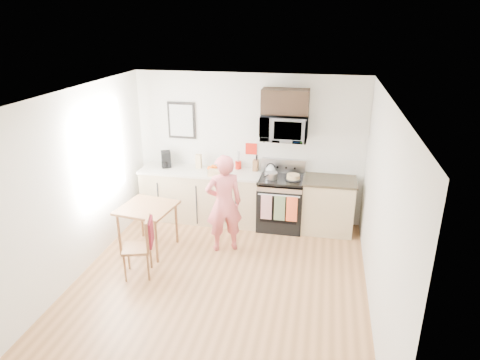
% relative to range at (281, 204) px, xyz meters
% --- Properties ---
extents(floor, '(4.60, 4.60, 0.00)m').
position_rel_range_xyz_m(floor, '(-0.63, -1.98, -0.44)').
color(floor, '#8F5E37').
rests_on(floor, ground).
extents(back_wall, '(4.00, 0.04, 2.60)m').
position_rel_range_xyz_m(back_wall, '(-0.63, 0.32, 0.86)').
color(back_wall, white).
rests_on(back_wall, floor).
extents(front_wall, '(4.00, 0.04, 2.60)m').
position_rel_range_xyz_m(front_wall, '(-0.63, -4.28, 0.86)').
color(front_wall, white).
rests_on(front_wall, floor).
extents(left_wall, '(0.04, 4.60, 2.60)m').
position_rel_range_xyz_m(left_wall, '(-2.63, -1.98, 0.86)').
color(left_wall, white).
rests_on(left_wall, floor).
extents(right_wall, '(0.04, 4.60, 2.60)m').
position_rel_range_xyz_m(right_wall, '(1.37, -1.98, 0.86)').
color(right_wall, white).
rests_on(right_wall, floor).
extents(ceiling, '(4.00, 4.60, 0.04)m').
position_rel_range_xyz_m(ceiling, '(-0.63, -1.98, 2.16)').
color(ceiling, white).
rests_on(ceiling, back_wall).
extents(window, '(0.06, 1.40, 1.50)m').
position_rel_range_xyz_m(window, '(-2.59, -1.18, 1.11)').
color(window, white).
rests_on(window, left_wall).
extents(cabinet_left, '(2.10, 0.60, 0.90)m').
position_rel_range_xyz_m(cabinet_left, '(-1.43, 0.02, 0.01)').
color(cabinet_left, tan).
rests_on(cabinet_left, floor).
extents(countertop_left, '(2.14, 0.64, 0.04)m').
position_rel_range_xyz_m(countertop_left, '(-1.43, 0.02, 0.48)').
color(countertop_left, beige).
rests_on(countertop_left, cabinet_left).
extents(cabinet_right, '(0.84, 0.60, 0.90)m').
position_rel_range_xyz_m(cabinet_right, '(0.80, 0.02, 0.01)').
color(cabinet_right, tan).
rests_on(cabinet_right, floor).
extents(countertop_right, '(0.88, 0.64, 0.04)m').
position_rel_range_xyz_m(countertop_right, '(0.80, 0.02, 0.48)').
color(countertop_right, black).
rests_on(countertop_right, cabinet_right).
extents(range, '(0.76, 0.70, 1.16)m').
position_rel_range_xyz_m(range, '(0.00, 0.00, 0.00)').
color(range, black).
rests_on(range, floor).
extents(microwave, '(0.76, 0.51, 0.42)m').
position_rel_range_xyz_m(microwave, '(-0.00, 0.10, 1.32)').
color(microwave, '#ACABB0').
rests_on(microwave, back_wall).
extents(upper_cabinet, '(0.76, 0.35, 0.40)m').
position_rel_range_xyz_m(upper_cabinet, '(-0.00, 0.15, 1.74)').
color(upper_cabinet, black).
rests_on(upper_cabinet, back_wall).
extents(wall_art, '(0.50, 0.04, 0.65)m').
position_rel_range_xyz_m(wall_art, '(-1.83, 0.30, 1.31)').
color(wall_art, black).
rests_on(wall_art, back_wall).
extents(wall_trivet, '(0.20, 0.02, 0.20)m').
position_rel_range_xyz_m(wall_trivet, '(-0.58, 0.31, 0.86)').
color(wall_trivet, '#B01A0F').
rests_on(wall_trivet, back_wall).
extents(person, '(0.68, 0.58, 1.57)m').
position_rel_range_xyz_m(person, '(-0.78, -0.94, 0.35)').
color(person, '#B53131').
rests_on(person, floor).
extents(dining_table, '(0.78, 0.78, 0.73)m').
position_rel_range_xyz_m(dining_table, '(-1.95, -1.17, 0.21)').
color(dining_table, brown).
rests_on(dining_table, floor).
extents(chair, '(0.50, 0.47, 0.89)m').
position_rel_range_xyz_m(chair, '(-1.69, -1.86, 0.14)').
color(chair, brown).
rests_on(chair, floor).
extents(knife_block, '(0.09, 0.13, 0.19)m').
position_rel_range_xyz_m(knife_block, '(-0.48, 0.21, 0.60)').
color(knife_block, brown).
rests_on(knife_block, countertop_left).
extents(utensil_crock, '(0.11, 0.11, 0.33)m').
position_rel_range_xyz_m(utensil_crock, '(-0.80, 0.24, 0.63)').
color(utensil_crock, '#B01A0F').
rests_on(utensil_crock, countertop_left).
extents(fruit_bowl, '(0.29, 0.29, 0.10)m').
position_rel_range_xyz_m(fruit_bowl, '(-1.22, 0.05, 0.54)').
color(fruit_bowl, silver).
rests_on(fruit_bowl, countertop_left).
extents(milk_carton, '(0.10, 0.10, 0.25)m').
position_rel_range_xyz_m(milk_carton, '(-1.49, 0.14, 0.63)').
color(milk_carton, tan).
rests_on(milk_carton, countertop_left).
extents(coffee_maker, '(0.23, 0.26, 0.28)m').
position_rel_range_xyz_m(coffee_maker, '(-2.09, 0.09, 0.64)').
color(coffee_maker, black).
rests_on(coffee_maker, countertop_left).
extents(bread_bag, '(0.29, 0.14, 0.11)m').
position_rel_range_xyz_m(bread_bag, '(-1.08, -0.20, 0.56)').
color(bread_bag, tan).
rests_on(bread_bag, countertop_left).
extents(cake, '(0.26, 0.26, 0.09)m').
position_rel_range_xyz_m(cake, '(0.20, -0.06, 0.53)').
color(cake, black).
rests_on(cake, range).
extents(kettle, '(0.17, 0.17, 0.22)m').
position_rel_range_xyz_m(kettle, '(-0.20, 0.08, 0.58)').
color(kettle, silver).
rests_on(kettle, range).
extents(pot, '(0.22, 0.36, 0.11)m').
position_rel_range_xyz_m(pot, '(-0.17, -0.09, 0.54)').
color(pot, '#ACABB0').
rests_on(pot, range).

